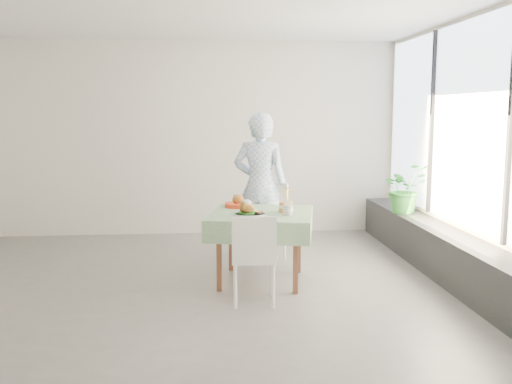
{
  "coord_description": "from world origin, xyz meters",
  "views": [
    {
      "loc": [
        0.2,
        -5.84,
        1.78
      ],
      "look_at": [
        0.73,
        0.04,
        0.95
      ],
      "focal_mm": 40.0,
      "sensor_mm": 36.0,
      "label": 1
    }
  ],
  "objects": [
    {
      "name": "ceiling",
      "position": [
        0.0,
        0.0,
        2.8
      ],
      "size": [
        6.0,
        6.0,
        0.0
      ],
      "primitive_type": "plane",
      "rotation": [
        3.14,
        0.0,
        0.0
      ],
      "color": "white",
      "rests_on": "ground"
    },
    {
      "name": "juice_cup_orange",
      "position": [
        1.01,
        -0.03,
        0.81
      ],
      "size": [
        0.11,
        0.11,
        0.3
      ],
      "color": "white",
      "rests_on": "cafe_table"
    },
    {
      "name": "chair_near",
      "position": [
        0.64,
        -0.69,
        0.26
      ],
      "size": [
        0.42,
        0.42,
        0.85
      ],
      "color": "white",
      "rests_on": "ground"
    },
    {
      "name": "floor",
      "position": [
        0.0,
        0.0,
        0.0
      ],
      "size": [
        6.0,
        6.0,
        0.0
      ],
      "primitive_type": "plane",
      "color": "#5B5856",
      "rests_on": "ground"
    },
    {
      "name": "wall_back",
      "position": [
        0.0,
        2.5,
        1.4
      ],
      "size": [
        6.0,
        0.02,
        2.8
      ],
      "primitive_type": "cube",
      "color": "beige",
      "rests_on": "ground"
    },
    {
      "name": "wall_front",
      "position": [
        0.0,
        -2.5,
        1.4
      ],
      "size": [
        6.0,
        0.02,
        2.8
      ],
      "primitive_type": "cube",
      "color": "beige",
      "rests_on": "ground"
    },
    {
      "name": "window_ledge",
      "position": [
        2.8,
        0.0,
        0.25
      ],
      "size": [
        0.4,
        4.8,
        0.5
      ],
      "primitive_type": "cube",
      "color": "black",
      "rests_on": "ground"
    },
    {
      "name": "juice_cup_lemonade",
      "position": [
        1.03,
        -0.19,
        0.81
      ],
      "size": [
        0.11,
        0.11,
        0.3
      ],
      "color": "white",
      "rests_on": "cafe_table"
    },
    {
      "name": "second_dish",
      "position": [
        0.56,
        0.34,
        0.78
      ],
      "size": [
        0.29,
        0.29,
        0.14
      ],
      "color": "red",
      "rests_on": "cafe_table"
    },
    {
      "name": "wall_right",
      "position": [
        3.0,
        0.0,
        1.4
      ],
      "size": [
        0.02,
        5.0,
        2.8
      ],
      "primitive_type": "cube",
      "color": "beige",
      "rests_on": "ground"
    },
    {
      "name": "main_dish",
      "position": [
        0.63,
        -0.16,
        0.8
      ],
      "size": [
        0.32,
        0.32,
        0.16
      ],
      "color": "white",
      "rests_on": "cafe_table"
    },
    {
      "name": "window_pane",
      "position": [
        2.97,
        0.0,
        1.65
      ],
      "size": [
        0.01,
        4.8,
        2.18
      ],
      "primitive_type": "cube",
      "color": "#D1E0F9",
      "rests_on": "ground"
    },
    {
      "name": "diner",
      "position": [
        0.86,
        0.91,
        0.89
      ],
      "size": [
        0.74,
        0.59,
        1.79
      ],
      "primitive_type": "imported",
      "rotation": [
        0.0,
        0.0,
        2.87
      ],
      "color": "#91B8E8",
      "rests_on": "ground"
    },
    {
      "name": "chair_far",
      "position": [
        0.89,
        0.78,
        0.29
      ],
      "size": [
        0.61,
        0.61,
        0.94
      ],
      "color": "white",
      "rests_on": "ground"
    },
    {
      "name": "potted_plant",
      "position": [
        2.73,
        1.14,
        0.82
      ],
      "size": [
        0.68,
        0.62,
        0.64
      ],
      "primitive_type": "imported",
      "rotation": [
        0.0,
        0.0,
        0.25
      ],
      "color": "#297B32",
      "rests_on": "window_ledge"
    },
    {
      "name": "cafe_table",
      "position": [
        0.78,
        -0.01,
        0.46
      ],
      "size": [
        1.23,
        1.23,
        0.74
      ],
      "color": "brown",
      "rests_on": "ground"
    }
  ]
}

